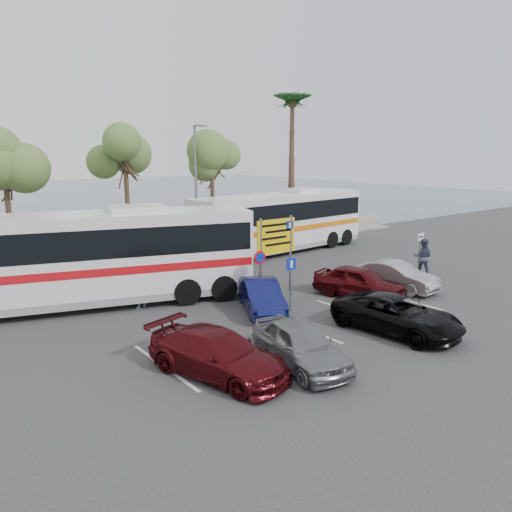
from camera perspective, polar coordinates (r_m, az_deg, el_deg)
ground at (r=20.66m, az=5.83°, el=-6.65°), size 120.00×120.00×0.00m
kerb_strip at (r=31.91m, az=-11.69°, el=-0.05°), size 44.00×2.40×0.15m
seawall at (r=33.64m, az=-13.21°, el=0.88°), size 48.00×0.80×0.60m
tree_left at (r=28.70m, az=-26.89°, el=9.56°), size 3.20×3.20×7.20m
tree_mid at (r=30.62m, az=-14.79°, el=11.72°), size 3.20×3.20×8.00m
tree_right at (r=33.44m, az=-5.07°, el=11.21°), size 3.20×3.20×7.40m
palm_tree at (r=37.83m, az=4.19°, el=16.91°), size 4.80×4.80×11.20m
street_lamp_right at (r=32.30m, az=-6.82°, el=8.36°), size 0.45×1.15×8.01m
direction_sign at (r=23.02m, az=2.31°, el=1.58°), size 2.20×0.12×3.60m
sign_no_stop at (r=21.58m, az=0.41°, el=-1.42°), size 0.60×0.08×2.35m
sign_parking at (r=20.67m, az=4.01°, el=-2.35°), size 0.50×0.07×2.25m
sign_taxi at (r=28.57m, az=18.23°, el=0.96°), size 0.50×0.07×2.20m
lane_markings at (r=19.23m, az=5.40°, el=-8.05°), size 12.02×4.20×0.01m
coach_bus_left at (r=22.30m, az=-18.38°, el=-0.55°), size 13.93×6.75×4.26m
coach_bus_right at (r=32.75m, az=2.83°, el=3.72°), size 13.28×3.78×4.09m
car_silver_a at (r=15.71m, az=5.09°, el=-10.03°), size 2.38×4.32×1.39m
car_blue at (r=20.79m, az=0.61°, el=-4.55°), size 3.06×4.22×1.32m
car_maroon at (r=15.07m, az=-4.40°, el=-11.07°), size 3.10×5.02×1.36m
car_red at (r=23.21m, az=11.75°, el=-2.90°), size 2.88×4.54×1.44m
suv_black at (r=19.12m, az=15.80°, el=-6.47°), size 2.72×5.04×1.34m
car_silver_b at (r=24.91m, az=15.75°, el=-2.21°), size 1.82×4.17×1.33m
pedestrian_near at (r=21.71m, az=-13.08°, el=-3.33°), size 0.82×0.69×1.92m
pedestrian_far at (r=28.04m, az=18.52°, el=-0.12°), size 1.14×1.22×2.01m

